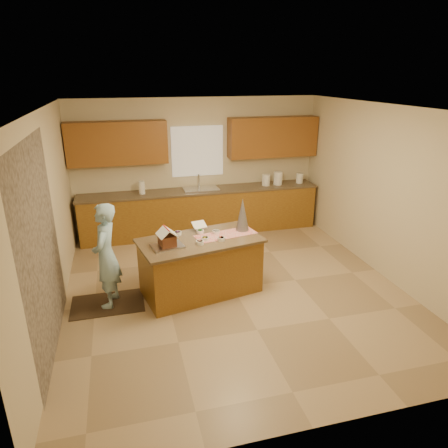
{
  "coord_description": "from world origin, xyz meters",
  "views": [
    {
      "loc": [
        -1.55,
        -5.35,
        3.14
      ],
      "look_at": [
        -0.1,
        0.2,
        1.0
      ],
      "focal_mm": 32.64,
      "sensor_mm": 36.0,
      "label": 1
    }
  ],
  "objects_px": {
    "island_base": "(201,267)",
    "tinsel_tree": "(242,215)",
    "gingerbread_house": "(167,239)",
    "boy": "(106,256)"
  },
  "relations": [
    {
      "from": "island_base",
      "to": "tinsel_tree",
      "type": "xyz_separation_m",
      "value": [
        0.7,
        0.19,
        0.7
      ]
    },
    {
      "from": "island_base",
      "to": "gingerbread_house",
      "type": "relative_size",
      "value": 5.46
    },
    {
      "from": "boy",
      "to": "gingerbread_house",
      "type": "bearing_deg",
      "value": 96.08
    },
    {
      "from": "boy",
      "to": "gingerbread_house",
      "type": "distance_m",
      "value": 0.87
    },
    {
      "from": "island_base",
      "to": "boy",
      "type": "height_order",
      "value": "boy"
    },
    {
      "from": "gingerbread_house",
      "to": "island_base",
      "type": "bearing_deg",
      "value": 16.89
    },
    {
      "from": "gingerbread_house",
      "to": "boy",
      "type": "bearing_deg",
      "value": 171.7
    },
    {
      "from": "island_base",
      "to": "tinsel_tree",
      "type": "relative_size",
      "value": 3.27
    },
    {
      "from": "tinsel_tree",
      "to": "boy",
      "type": "distance_m",
      "value": 2.08
    },
    {
      "from": "island_base",
      "to": "tinsel_tree",
      "type": "bearing_deg",
      "value": 3.67
    }
  ]
}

